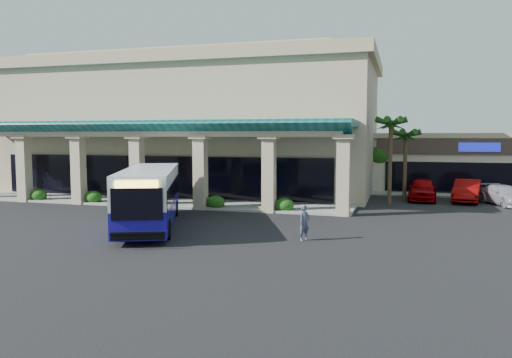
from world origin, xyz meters
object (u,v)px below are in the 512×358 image
(car_silver, at_px, (423,189))
(transit_bus, at_px, (150,197))
(car_white, at_px, (467,191))
(pedestrian, at_px, (304,223))
(car_red, at_px, (505,195))

(car_silver, bearing_deg, transit_bus, -130.11)
(transit_bus, bearing_deg, car_white, 18.57)
(transit_bus, relative_size, car_white, 2.23)
(pedestrian, xyz_separation_m, car_silver, (5.63, 16.09, 0.00))
(transit_bus, height_order, car_white, transit_bus)
(transit_bus, height_order, car_red, transit_bus)
(car_silver, bearing_deg, car_red, -7.27)
(transit_bus, xyz_separation_m, pedestrian, (8.37, -1.29, -0.69))
(car_red, bearing_deg, car_white, 137.39)
(transit_bus, relative_size, pedestrian, 6.63)
(car_white, bearing_deg, car_red, -11.78)
(pedestrian, bearing_deg, transit_bus, 115.86)
(transit_bus, bearing_deg, car_red, 13.29)
(transit_bus, height_order, pedestrian, transit_bus)
(transit_bus, bearing_deg, car_silver, 24.20)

